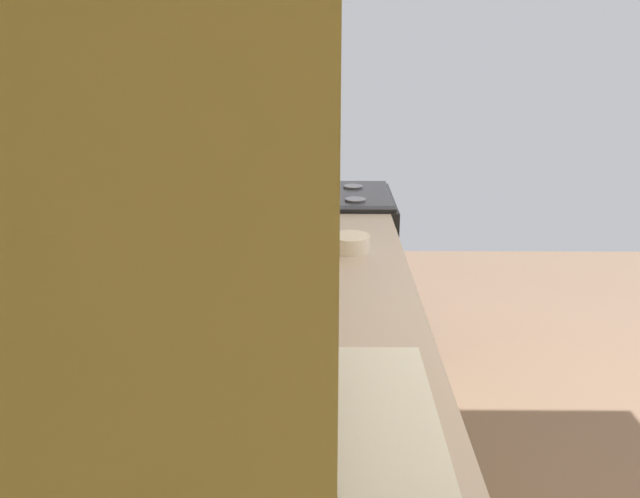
# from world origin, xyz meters

# --- Properties ---
(wall_back) EXTENTS (4.50, 0.12, 2.56)m
(wall_back) POSITION_xyz_m (0.00, 1.66, 1.28)
(wall_back) COLOR beige
(wall_back) RESTS_ON ground_plane
(upper_cabinets) EXTENTS (2.67, 0.30, 0.68)m
(upper_cabinets) POSITION_xyz_m (-0.42, 1.45, 1.80)
(upper_cabinets) COLOR #CEBC69
(oven_range) EXTENTS (0.71, 0.68, 1.07)m
(oven_range) POSITION_xyz_m (1.70, 1.27, 0.46)
(oven_range) COLOR black
(oven_range) RESTS_ON ground_plane
(bowl) EXTENTS (0.17, 0.17, 0.07)m
(bowl) POSITION_xyz_m (0.76, 1.21, 0.93)
(bowl) COLOR silver
(bowl) RESTS_ON counter_run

